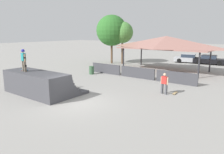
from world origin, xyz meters
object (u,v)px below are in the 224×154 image
skateboard_on_deck (24,70)px  tree_far_back (112,31)px  tree_beside_pavilion (122,33)px  skateboard_on_ground (175,93)px  trash_bin (92,70)px  bystander_walking (164,82)px  skater_on_deck (24,59)px  parked_car_black (209,60)px  parked_car_silver (189,59)px

skateboard_on_deck → tree_far_back: size_ratio=0.12×
tree_beside_pavilion → skateboard_on_deck: bearing=-80.6°
skateboard_on_ground → trash_bin: trash_bin is taller
bystander_walking → trash_bin: bystander_walking is taller
skater_on_deck → tree_beside_pavilion: size_ratio=0.27×
bystander_walking → parked_car_black: bystander_walking is taller
tree_beside_pavilion → bystander_walking: bearing=-44.4°
parked_car_black → tree_far_back: bearing=-153.7°
skateboard_on_ground → parked_car_black: (-1.83, 17.34, 0.54)m
skateboard_on_deck → skateboard_on_ground: skateboard_on_deck is taller
skater_on_deck → skateboard_on_ground: 11.17m
skater_on_deck → trash_bin: (-1.28, 8.47, -2.14)m
bystander_walking → trash_bin: (-9.35, 2.47, -0.43)m
tree_beside_pavilion → trash_bin: 9.56m
skateboard_on_deck → parked_car_black: bearing=77.6°
parked_car_silver → parked_car_black: 2.82m
tree_beside_pavilion → tree_far_back: size_ratio=0.86×
parked_car_black → skateboard_on_ground: bearing=-90.6°
skateboard_on_ground → parked_car_silver: parked_car_silver is taller
trash_bin → parked_car_black: bearing=62.1°
skateboard_on_deck → skateboard_on_ground: (9.08, 6.30, -1.64)m
tree_beside_pavilion → tree_far_back: 1.58m
skater_on_deck → tree_beside_pavilion: 17.36m
tree_beside_pavilion → parked_car_black: 12.74m
parked_car_black → parked_car_silver: bearing=177.0°
tree_beside_pavilion → parked_car_black: bearing=34.5°
bystander_walking → trash_bin: 9.68m
tree_beside_pavilion → skater_on_deck: bearing=-79.5°
tree_far_back → parked_car_black: (11.49, 7.45, -4.02)m
bystander_walking → parked_car_silver: size_ratio=0.35×
skater_on_deck → bystander_walking: bearing=48.2°
tree_beside_pavilion → trash_bin: (1.88, -8.51, -3.92)m
skater_on_deck → bystander_walking: 10.20m
skateboard_on_ground → trash_bin: bearing=73.9°
tree_beside_pavilion → trash_bin: size_ratio=6.88×
skateboard_on_ground → tree_beside_pavilion: 16.38m
tree_far_back → parked_car_black: size_ratio=1.55×
bystander_walking → skateboard_on_ground: size_ratio=1.98×
skateboard_on_ground → tree_far_back: size_ratio=0.11×
skateboard_on_deck → parked_car_silver: size_ratio=0.18×
parked_car_black → bystander_walking: bearing=-92.8°
skateboard_on_deck → tree_beside_pavilion: 17.19m
skater_on_deck → parked_car_silver: 24.11m
parked_car_silver → trash_bin: bearing=-120.8°
skateboard_on_ground → trash_bin: 10.18m
tree_far_back → skateboard_on_ground: bearing=-36.6°
trash_bin → tree_far_back: bearing=112.8°
skater_on_deck → trash_bin: size_ratio=1.88×
skateboard_on_ground → bystander_walking: bearing=124.9°
skater_on_deck → tree_beside_pavilion: (-3.16, 16.97, 1.79)m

